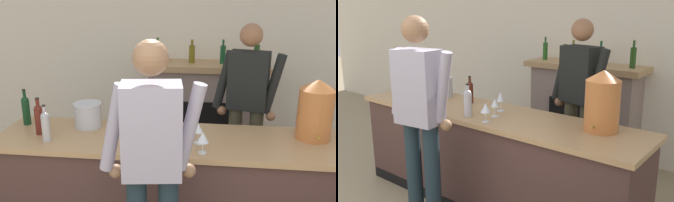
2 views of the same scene
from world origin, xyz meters
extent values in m
cube|color=#EEE3C9|center=(0.00, 4.07, 1.38)|extent=(12.00, 0.07, 2.75)
cube|color=#48302B|center=(0.07, 2.17, 0.44)|extent=(2.92, 0.64, 0.89)
cube|color=tan|center=(0.07, 2.17, 0.91)|extent=(2.99, 0.71, 0.04)
cube|color=gray|center=(0.23, 3.81, 0.57)|extent=(1.32, 0.44, 1.15)
cube|color=black|center=(0.23, 3.58, 0.43)|extent=(0.72, 0.02, 0.73)
cube|color=tan|center=(0.23, 3.79, 1.18)|extent=(1.48, 0.52, 0.07)
cylinder|color=#20521C|center=(-0.34, 3.79, 1.33)|extent=(0.06, 0.06, 0.22)
cylinder|color=#20521C|center=(-0.34, 3.79, 1.47)|extent=(0.02, 0.02, 0.07)
cylinder|color=brown|center=(0.06, 3.79, 1.32)|extent=(0.07, 0.07, 0.21)
cylinder|color=brown|center=(0.06, 3.79, 1.46)|extent=(0.03, 0.03, 0.07)
cylinder|color=#104120|center=(0.42, 3.79, 1.32)|extent=(0.06, 0.06, 0.21)
cylinder|color=#104120|center=(0.42, 3.79, 1.46)|extent=(0.03, 0.03, 0.07)
cylinder|color=#1F4316|center=(0.81, 3.79, 1.33)|extent=(0.07, 0.07, 0.23)
cylinder|color=#1F4316|center=(0.81, 3.79, 1.49)|extent=(0.03, 0.03, 0.08)
cube|color=#9A93A5|center=(-0.04, 1.47, 1.27)|extent=(0.39, 0.27, 0.59)
cylinder|color=#9A93A5|center=(0.18, 1.52, 1.29)|extent=(0.20, 0.08, 0.57)
sphere|color=#8E6444|center=(0.18, 1.54, 0.99)|extent=(0.09, 0.09, 0.09)
cylinder|color=#9A93A5|center=(-0.27, 1.46, 1.29)|extent=(0.20, 0.08, 0.57)
sphere|color=#8E6444|center=(-0.27, 1.48, 0.99)|extent=(0.09, 0.09, 0.09)
sphere|color=#8E6444|center=(-0.04, 1.47, 1.72)|extent=(0.21, 0.21, 0.21)
cylinder|color=#45422E|center=(0.55, 2.88, 0.49)|extent=(0.13, 0.13, 0.98)
cube|color=black|center=(0.53, 2.81, 0.04)|extent=(0.16, 0.26, 0.07)
cylinder|color=#45422E|center=(0.74, 2.83, 0.49)|extent=(0.13, 0.13, 0.98)
cube|color=black|center=(0.73, 2.77, 0.04)|extent=(0.16, 0.26, 0.07)
cube|color=black|center=(0.65, 2.86, 1.25)|extent=(0.40, 0.30, 0.54)
cylinder|color=black|center=(0.42, 2.90, 1.24)|extent=(0.20, 0.08, 0.57)
sphere|color=#966443|center=(0.41, 2.88, 0.94)|extent=(0.09, 0.09, 0.09)
cylinder|color=black|center=(0.86, 2.78, 1.24)|extent=(0.20, 0.08, 0.57)
sphere|color=#966443|center=(0.86, 2.76, 0.94)|extent=(0.09, 0.09, 0.09)
sphere|color=#966443|center=(0.65, 2.86, 1.67)|extent=(0.21, 0.21, 0.21)
cylinder|color=#BE6C35|center=(1.12, 2.31, 1.13)|extent=(0.27, 0.27, 0.40)
cone|color=#BE6C35|center=(1.12, 2.31, 1.38)|extent=(0.27, 0.27, 0.08)
cylinder|color=#B29333|center=(1.12, 2.15, 1.00)|extent=(0.02, 0.04, 0.02)
cylinder|color=silver|center=(-0.74, 2.34, 1.03)|extent=(0.23, 0.23, 0.20)
cylinder|color=silver|center=(-0.74, 2.34, 1.14)|extent=(0.24, 0.24, 0.01)
cylinder|color=#4E1E13|center=(-0.30, 2.32, 1.03)|extent=(0.07, 0.07, 0.19)
sphere|color=#4E1E13|center=(-0.30, 2.32, 1.12)|extent=(0.06, 0.06, 0.06)
cylinder|color=#4E1E13|center=(-0.30, 2.32, 1.16)|extent=(0.03, 0.03, 0.07)
cylinder|color=black|center=(-0.30, 2.32, 1.20)|extent=(0.03, 0.03, 0.01)
cylinder|color=#11371B|center=(-1.29, 2.33, 1.04)|extent=(0.07, 0.07, 0.22)
sphere|color=#11371B|center=(-1.29, 2.33, 1.15)|extent=(0.06, 0.06, 0.06)
cylinder|color=#11371B|center=(-1.29, 2.33, 1.20)|extent=(0.03, 0.03, 0.09)
cylinder|color=black|center=(-1.29, 2.33, 1.25)|extent=(0.03, 0.03, 0.01)
cylinder|color=#AFAEB1|center=(0.02, 1.95, 1.04)|extent=(0.07, 0.07, 0.21)
sphere|color=#AFAEB1|center=(0.02, 1.95, 1.14)|extent=(0.07, 0.07, 0.07)
cylinder|color=#AFAEB1|center=(0.02, 1.95, 1.18)|extent=(0.03, 0.03, 0.08)
cylinder|color=black|center=(0.02, 1.95, 1.23)|extent=(0.03, 0.03, 0.01)
cylinder|color=#AFAFB0|center=(-0.96, 1.99, 1.04)|extent=(0.06, 0.06, 0.21)
sphere|color=#AFAFB0|center=(-0.96, 1.99, 1.14)|extent=(0.06, 0.06, 0.06)
cylinder|color=#AFAFB0|center=(-0.96, 1.99, 1.18)|extent=(0.03, 0.03, 0.08)
cylinder|color=black|center=(-0.96, 1.99, 1.23)|extent=(0.03, 0.03, 0.01)
cylinder|color=#5B1F17|center=(-1.08, 2.13, 1.04)|extent=(0.07, 0.07, 0.21)
sphere|color=#5B1F17|center=(-1.08, 2.13, 1.15)|extent=(0.07, 0.07, 0.07)
cylinder|color=#5B1F17|center=(-1.08, 2.13, 1.19)|extent=(0.03, 0.03, 0.08)
cylinder|color=black|center=(-1.08, 2.13, 1.24)|extent=(0.03, 0.03, 0.01)
cylinder|color=silver|center=(0.22, 2.09, 0.94)|extent=(0.07, 0.07, 0.01)
cylinder|color=silver|center=(0.22, 2.09, 0.98)|extent=(0.01, 0.01, 0.09)
cone|color=silver|center=(0.22, 2.09, 1.06)|extent=(0.07, 0.07, 0.07)
cylinder|color=silver|center=(0.26, 1.92, 0.94)|extent=(0.06, 0.06, 0.01)
cylinder|color=silver|center=(0.26, 1.92, 0.98)|extent=(0.01, 0.01, 0.08)
cone|color=silver|center=(0.26, 1.92, 1.06)|extent=(0.09, 0.09, 0.08)
cylinder|color=silver|center=(0.14, 2.26, 0.94)|extent=(0.07, 0.07, 0.01)
cylinder|color=silver|center=(0.14, 2.26, 0.98)|extent=(0.01, 0.01, 0.09)
cone|color=silver|center=(0.14, 2.26, 1.08)|extent=(0.07, 0.07, 0.09)
camera|label=1|loc=(0.30, -0.58, 2.11)|focal=40.00mm
camera|label=2|loc=(2.26, -0.36, 1.87)|focal=40.00mm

